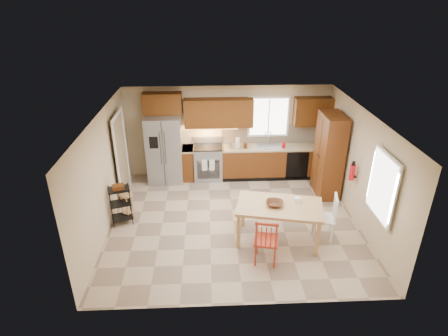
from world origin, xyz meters
TOP-DOWN VIEW (x-y plane):
  - floor at (0.00, 0.00)m, footprint 5.50×5.50m
  - ceiling at (0.00, 0.00)m, footprint 5.50×5.00m
  - wall_back at (0.00, 2.50)m, footprint 5.50×0.02m
  - wall_front at (0.00, -2.50)m, footprint 5.50×0.02m
  - wall_left at (-2.75, 0.00)m, footprint 0.02×5.00m
  - wall_right at (2.75, 0.00)m, footprint 0.02×5.00m
  - refrigerator at (-1.70, 2.12)m, footprint 0.92×0.75m
  - range_stove at (-0.55, 2.19)m, footprint 0.76×0.63m
  - base_cabinet_narrow at (-1.10, 2.20)m, footprint 0.30×0.60m
  - base_cabinet_run at (1.29, 2.20)m, footprint 2.92×0.60m
  - dishwasher at (1.85, 1.91)m, footprint 0.60×0.02m
  - backsplash at (1.29, 2.48)m, footprint 2.92×0.03m
  - upper_over_fridge at (-1.70, 2.33)m, footprint 1.00×0.35m
  - upper_left_block at (-0.25, 2.33)m, footprint 1.80×0.35m
  - upper_right_block at (2.25, 2.33)m, footprint 1.00×0.35m
  - window_back at (1.10, 2.48)m, footprint 1.12×0.04m
  - sink at (1.10, 2.20)m, footprint 0.62×0.46m
  - undercab_glow at (-0.55, 2.30)m, footprint 1.60×0.30m
  - soap_bottle at (1.48, 2.10)m, footprint 0.09×0.09m
  - paper_towel at (0.25, 2.15)m, footprint 0.12×0.12m
  - canister_steel at (0.05, 2.15)m, footprint 0.11×0.11m
  - canister_wood at (0.45, 2.12)m, footprint 0.10×0.10m
  - pantry at (2.43, 1.20)m, footprint 0.50×0.95m
  - fire_extinguisher at (2.63, 0.15)m, footprint 0.12×0.12m
  - window_right at (2.68, -1.15)m, footprint 0.04×1.02m
  - doorway at (-2.67, 1.30)m, footprint 0.04×0.95m
  - dining_table at (0.87, -0.74)m, footprint 1.87×1.30m
  - chair_red at (0.52, -1.39)m, footprint 0.56×0.56m
  - chair_white at (1.82, -0.69)m, footprint 0.56×0.56m
  - table_bowl at (0.76, -0.74)m, footprint 0.41×0.41m
  - table_jar at (1.24, -0.63)m, footprint 0.16×0.16m
  - bar_stool at (-2.40, 0.23)m, footprint 0.40×0.40m
  - utility_cart at (-2.50, 0.06)m, footprint 0.53×0.47m

SIDE VIEW (x-z plane):
  - floor at x=0.00m, z-range 0.00..0.00m
  - bar_stool at x=-2.40m, z-range 0.00..0.64m
  - dining_table at x=0.87m, z-range 0.00..0.83m
  - base_cabinet_narrow at x=-1.10m, z-range 0.00..0.90m
  - base_cabinet_run at x=1.29m, z-range 0.00..0.90m
  - dishwasher at x=1.85m, z-range 0.06..0.84m
  - utility_cart at x=-2.50m, z-range 0.00..0.90m
  - range_stove at x=-0.55m, z-range 0.00..0.92m
  - chair_red at x=0.52m, z-range 0.00..1.00m
  - chair_white at x=1.82m, z-range 0.00..1.00m
  - table_bowl at x=0.76m, z-range 0.80..0.88m
  - sink at x=1.10m, z-range 0.78..0.94m
  - table_jar at x=1.24m, z-range 0.79..0.95m
  - refrigerator at x=-1.70m, z-range 0.00..1.82m
  - canister_wood at x=0.45m, z-range 0.90..1.04m
  - canister_steel at x=0.05m, z-range 0.90..1.08m
  - soap_bottle at x=1.48m, z-range 0.90..1.09m
  - paper_towel at x=0.25m, z-range 0.90..1.18m
  - pantry at x=2.43m, z-range 0.00..2.10m
  - doorway at x=-2.67m, z-range 0.00..2.10m
  - fire_extinguisher at x=2.63m, z-range 0.92..1.28m
  - backsplash at x=1.29m, z-range 0.90..1.45m
  - wall_back at x=0.00m, z-range 0.00..2.50m
  - wall_front at x=0.00m, z-range 0.00..2.50m
  - wall_left at x=-2.75m, z-range 0.00..2.50m
  - wall_right at x=2.75m, z-range 0.00..2.50m
  - undercab_glow at x=-0.55m, z-range 1.43..1.43m
  - window_right at x=2.68m, z-range 0.79..2.11m
  - window_back at x=1.10m, z-range 1.09..2.21m
  - upper_left_block at x=-0.25m, z-range 1.45..2.20m
  - upper_right_block at x=2.25m, z-range 1.45..2.20m
  - upper_over_fridge at x=-1.70m, z-range 1.83..2.38m
  - ceiling at x=0.00m, z-range 2.49..2.51m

